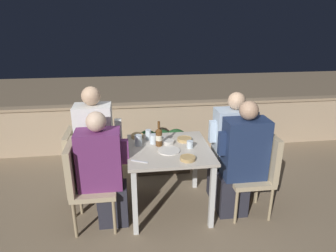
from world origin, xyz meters
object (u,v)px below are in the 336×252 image
(chair_left_far, at_px, (81,164))
(beer_bottle, at_px, (159,137))
(chair_right_near, at_px, (259,167))
(chair_right_far, at_px, (246,154))
(chair_left_near, at_px, (83,179))
(person_navy_jumper, at_px, (241,160))
(person_white_polo, at_px, (98,149))
(person_purple_stripe, at_px, (104,171))
(person_blue_shirt, at_px, (230,147))

(chair_left_far, height_order, beer_bottle, beer_bottle)
(chair_left_far, distance_m, chair_right_near, 1.90)
(chair_right_near, bearing_deg, chair_right_far, 91.72)
(chair_left_near, bearing_deg, chair_left_far, 101.66)
(person_navy_jumper, bearing_deg, person_white_polo, 167.69)
(person_purple_stripe, xyz_separation_m, chair_left_far, (-0.27, 0.32, -0.07))
(chair_left_far, relative_size, chair_right_near, 1.00)
(chair_left_near, distance_m, chair_right_far, 1.82)
(chair_left_near, height_order, person_purple_stripe, person_purple_stripe)
(chair_left_near, height_order, chair_right_near, same)
(person_purple_stripe, relative_size, chair_left_far, 1.34)
(chair_left_far, distance_m, person_blue_shirt, 1.66)
(chair_right_far, xyz_separation_m, beer_bottle, (-1.02, -0.07, 0.30))
(person_purple_stripe, distance_m, chair_left_far, 0.42)
(chair_left_far, bearing_deg, chair_right_near, -9.73)
(person_purple_stripe, distance_m, person_blue_shirt, 1.43)
(chair_left_far, height_order, chair_right_near, same)
(chair_right_far, relative_size, person_blue_shirt, 0.71)
(chair_left_far, height_order, person_navy_jumper, person_navy_jumper)
(chair_right_near, xyz_separation_m, beer_bottle, (-1.03, 0.25, 0.30))
(person_purple_stripe, relative_size, beer_bottle, 4.47)
(person_purple_stripe, relative_size, person_white_polo, 0.88)
(chair_left_far, bearing_deg, chair_left_near, -78.34)
(chair_right_far, height_order, beer_bottle, beer_bottle)
(person_navy_jumper, bearing_deg, beer_bottle, 163.38)
(person_white_polo, xyz_separation_m, person_navy_jumper, (1.47, -0.32, -0.06))
(chair_left_far, bearing_deg, beer_bottle, -5.01)
(person_navy_jumper, bearing_deg, person_purple_stripe, 179.90)
(chair_right_near, distance_m, beer_bottle, 1.10)
(person_purple_stripe, height_order, person_navy_jumper, person_navy_jumper)
(person_white_polo, bearing_deg, chair_right_far, 0.04)
(chair_right_near, bearing_deg, person_navy_jumper, 180.00)
(chair_right_far, distance_m, beer_bottle, 1.07)
(person_purple_stripe, height_order, chair_left_far, person_purple_stripe)
(beer_bottle, bearing_deg, person_purple_stripe, -156.82)
(chair_right_near, xyz_separation_m, person_navy_jumper, (-0.20, 0.00, 0.10))
(chair_left_far, height_order, person_white_polo, person_white_polo)
(chair_left_far, distance_m, beer_bottle, 0.90)
(chair_left_far, relative_size, beer_bottle, 3.34)
(chair_right_far, distance_m, person_blue_shirt, 0.23)
(chair_right_far, bearing_deg, person_navy_jumper, -120.83)
(person_blue_shirt, bearing_deg, beer_bottle, -174.78)
(chair_right_far, relative_size, beer_bottle, 3.34)
(chair_left_far, xyz_separation_m, beer_bottle, (0.84, -0.07, 0.30))
(chair_left_far, relative_size, person_blue_shirt, 0.71)
(beer_bottle, bearing_deg, person_navy_jumper, -16.62)
(chair_right_near, relative_size, person_blue_shirt, 0.71)
(chair_right_near, bearing_deg, beer_bottle, 166.51)
(person_blue_shirt, bearing_deg, person_white_polo, -179.96)
(chair_left_far, xyz_separation_m, chair_right_near, (1.87, -0.32, 0.00))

